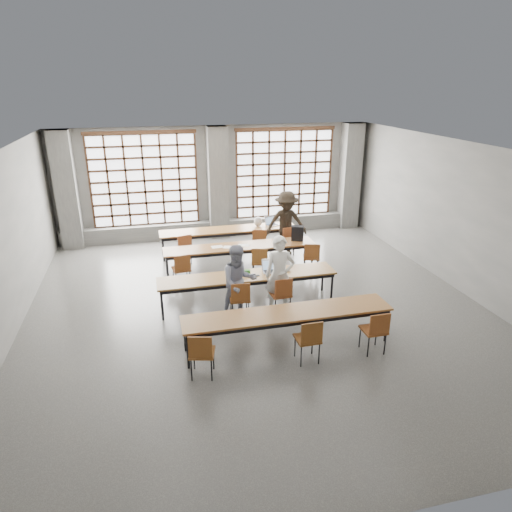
# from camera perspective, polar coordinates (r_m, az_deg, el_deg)

# --- Properties ---
(floor) EXTENTS (11.00, 11.00, 0.00)m
(floor) POSITION_cam_1_polar(r_m,az_deg,el_deg) (10.36, 0.15, -6.44)
(floor) COLOR #4F4F4C
(floor) RESTS_ON ground
(ceiling) EXTENTS (11.00, 11.00, 0.00)m
(ceiling) POSITION_cam_1_polar(r_m,az_deg,el_deg) (9.27, 0.17, 13.10)
(ceiling) COLOR silver
(ceiling) RESTS_ON floor
(wall_back) EXTENTS (10.00, 0.00, 10.00)m
(wall_back) POSITION_cam_1_polar(r_m,az_deg,el_deg) (14.89, -4.96, 9.28)
(wall_back) COLOR #5E5E5C
(wall_back) RESTS_ON floor
(wall_front) EXTENTS (10.00, 0.00, 10.00)m
(wall_front) POSITION_cam_1_polar(r_m,az_deg,el_deg) (5.08, 15.83, -16.74)
(wall_front) COLOR #5E5E5C
(wall_front) RESTS_ON floor
(wall_right) EXTENTS (0.00, 11.00, 11.00)m
(wall_right) POSITION_cam_1_polar(r_m,az_deg,el_deg) (11.85, 24.42, 4.34)
(wall_right) COLOR #5E5E5C
(wall_right) RESTS_ON floor
(column_left) EXTENTS (0.60, 0.55, 3.50)m
(column_left) POSITION_cam_1_polar(r_m,az_deg,el_deg) (14.64, -22.60, 7.53)
(column_left) COLOR #51514E
(column_left) RESTS_ON floor
(column_mid) EXTENTS (0.60, 0.55, 3.50)m
(column_mid) POSITION_cam_1_polar(r_m,az_deg,el_deg) (14.62, -4.79, 9.06)
(column_mid) COLOR #51514E
(column_mid) RESTS_ON floor
(column_right) EXTENTS (0.60, 0.55, 3.50)m
(column_right) POSITION_cam_1_polar(r_m,az_deg,el_deg) (15.93, 11.64, 9.71)
(column_right) COLOR #51514E
(column_right) RESTS_ON floor
(window_left) EXTENTS (3.32, 0.12, 3.00)m
(window_left) POSITION_cam_1_polar(r_m,az_deg,el_deg) (14.62, -13.78, 9.13)
(window_left) COLOR white
(window_left) RESTS_ON wall_back
(window_right) EXTENTS (3.32, 0.12, 3.00)m
(window_right) POSITION_cam_1_polar(r_m,az_deg,el_deg) (15.28, 3.56, 10.20)
(window_right) COLOR white
(window_right) RESTS_ON wall_back
(sill_ledge) EXTENTS (9.80, 0.35, 0.50)m
(sill_ledge) POSITION_cam_1_polar(r_m,az_deg,el_deg) (15.08, -4.66, 3.54)
(sill_ledge) COLOR #51514E
(sill_ledge) RESTS_ON floor
(desk_row_a) EXTENTS (4.00, 0.70, 0.73)m
(desk_row_a) POSITION_cam_1_polar(r_m,az_deg,el_deg) (13.39, -3.44, 3.14)
(desk_row_a) COLOR brown
(desk_row_a) RESTS_ON floor
(desk_row_b) EXTENTS (4.00, 0.70, 0.73)m
(desk_row_b) POSITION_cam_1_polar(r_m,az_deg,el_deg) (12.01, -2.01, 1.02)
(desk_row_b) COLOR brown
(desk_row_b) RESTS_ON floor
(desk_row_c) EXTENTS (4.00, 0.70, 0.73)m
(desk_row_c) POSITION_cam_1_polar(r_m,az_deg,el_deg) (10.21, -1.06, -2.72)
(desk_row_c) COLOR brown
(desk_row_c) RESTS_ON floor
(desk_row_d) EXTENTS (4.00, 0.70, 0.73)m
(desk_row_d) POSITION_cam_1_polar(r_m,az_deg,el_deg) (8.67, 4.01, -7.38)
(desk_row_d) COLOR brown
(desk_row_d) RESTS_ON floor
(chair_back_left) EXTENTS (0.52, 0.52, 0.88)m
(chair_back_left) POSITION_cam_1_polar(r_m,az_deg,el_deg) (12.68, -9.04, 1.25)
(chair_back_left) COLOR brown
(chair_back_left) RESTS_ON floor
(chair_back_mid) EXTENTS (0.52, 0.52, 0.88)m
(chair_back_mid) POSITION_cam_1_polar(r_m,az_deg,el_deg) (13.00, 0.45, 2.03)
(chair_back_mid) COLOR brown
(chair_back_mid) RESTS_ON floor
(chair_back_right) EXTENTS (0.46, 0.47, 0.88)m
(chair_back_right) POSITION_cam_1_polar(r_m,az_deg,el_deg) (13.22, 3.96, 2.30)
(chair_back_right) COLOR brown
(chair_back_right) RESTS_ON floor
(chair_mid_left) EXTENTS (0.47, 0.48, 0.88)m
(chair_mid_left) POSITION_cam_1_polar(r_m,az_deg,el_deg) (11.28, -9.27, -1.34)
(chair_mid_left) COLOR brown
(chair_mid_left) RESTS_ON floor
(chair_mid_centre) EXTENTS (0.52, 0.52, 0.88)m
(chair_mid_centre) POSITION_cam_1_polar(r_m,az_deg,el_deg) (11.56, 0.47, -0.47)
(chair_mid_centre) COLOR brown
(chair_mid_centre) RESTS_ON floor
(chair_mid_right) EXTENTS (0.53, 0.53, 0.88)m
(chair_mid_right) POSITION_cam_1_polar(r_m,az_deg,el_deg) (11.96, 6.98, 0.12)
(chair_mid_right) COLOR brown
(chair_mid_right) RESTS_ON floor
(chair_front_left) EXTENTS (0.45, 0.46, 0.88)m
(chair_front_left) POSITION_cam_1_polar(r_m,az_deg,el_deg) (9.65, -2.01, -5.06)
(chair_front_left) COLOR brown
(chair_front_left) RESTS_ON floor
(chair_front_right) EXTENTS (0.46, 0.46, 0.88)m
(chair_front_right) POSITION_cam_1_polar(r_m,az_deg,el_deg) (9.86, 3.21, -4.50)
(chair_front_right) COLOR brown
(chair_front_right) RESTS_ON floor
(chair_near_left) EXTENTS (0.51, 0.51, 0.88)m
(chair_near_left) POSITION_cam_1_polar(r_m,az_deg,el_deg) (7.90, -6.84, -11.70)
(chair_near_left) COLOR brown
(chair_near_left) RESTS_ON floor
(chair_near_mid) EXTENTS (0.43, 0.43, 0.88)m
(chair_near_mid) POSITION_cam_1_polar(r_m,az_deg,el_deg) (8.28, 6.66, -10.00)
(chair_near_mid) COLOR brown
(chair_near_mid) RESTS_ON floor
(chair_near_right) EXTENTS (0.42, 0.43, 0.88)m
(chair_near_right) POSITION_cam_1_polar(r_m,az_deg,el_deg) (8.77, 14.76, -8.70)
(chair_near_right) COLOR brown
(chair_near_right) RESTS_ON floor
(student_male) EXTENTS (0.72, 0.56, 1.75)m
(student_male) POSITION_cam_1_polar(r_m,az_deg,el_deg) (9.83, 2.99, -2.41)
(student_male) COLOR white
(student_male) RESTS_ON floor
(student_female) EXTENTS (0.83, 0.67, 1.63)m
(student_female) POSITION_cam_1_polar(r_m,az_deg,el_deg) (9.65, -2.15, -3.25)
(student_female) COLOR navy
(student_female) RESTS_ON floor
(student_back) EXTENTS (1.26, 0.79, 1.87)m
(student_back) POSITION_cam_1_polar(r_m,az_deg,el_deg) (13.21, 3.79, 4.11)
(student_back) COLOR black
(student_back) RESTS_ON floor
(laptop_front) EXTENTS (0.38, 0.33, 0.26)m
(laptop_front) POSITION_cam_1_polar(r_m,az_deg,el_deg) (10.38, 1.79, -1.55)
(laptop_front) COLOR #B1B1B6
(laptop_front) RESTS_ON desk_row_c
(laptop_back) EXTENTS (0.45, 0.42, 0.26)m
(laptop_back) POSITION_cam_1_polar(r_m,az_deg,el_deg) (13.73, 1.94, 4.18)
(laptop_back) COLOR #AEADB2
(laptop_back) RESTS_ON desk_row_a
(mouse) EXTENTS (0.11, 0.08, 0.04)m
(mouse) POSITION_cam_1_polar(r_m,az_deg,el_deg) (10.39, 4.08, -1.83)
(mouse) COLOR white
(mouse) RESTS_ON desk_row_c
(green_box) EXTENTS (0.26, 0.11, 0.09)m
(green_box) POSITION_cam_1_polar(r_m,az_deg,el_deg) (10.23, -1.43, -2.01)
(green_box) COLOR #368C2D
(green_box) RESTS_ON desk_row_c
(phone) EXTENTS (0.14, 0.08, 0.01)m
(phone) POSITION_cam_1_polar(r_m,az_deg,el_deg) (10.13, 0.06, -2.47)
(phone) COLOR black
(phone) RESTS_ON desk_row_c
(paper_sheet_a) EXTENTS (0.31, 0.24, 0.00)m
(paper_sheet_a) POSITION_cam_1_polar(r_m,az_deg,el_deg) (11.94, -4.88, 1.16)
(paper_sheet_a) COLOR white
(paper_sheet_a) RESTS_ON desk_row_b
(paper_sheet_b) EXTENTS (0.35, 0.29, 0.00)m
(paper_sheet_b) POSITION_cam_1_polar(r_m,az_deg,el_deg) (11.89, -3.38, 1.12)
(paper_sheet_b) COLOR white
(paper_sheet_b) RESTS_ON desk_row_b
(paper_sheet_c) EXTENTS (0.34, 0.28, 0.00)m
(paper_sheet_c) POSITION_cam_1_polar(r_m,az_deg,el_deg) (12.01, -1.55, 1.35)
(paper_sheet_c) COLOR white
(paper_sheet_c) RESTS_ON desk_row_b
(backpack) EXTENTS (0.37, 0.31, 0.40)m
(backpack) POSITION_cam_1_polar(r_m,az_deg,el_deg) (12.37, 5.21, 2.85)
(backpack) COLOR black
(backpack) RESTS_ON desk_row_b
(plastic_bag) EXTENTS (0.31, 0.27, 0.29)m
(plastic_bag) POSITION_cam_1_polar(r_m,az_deg,el_deg) (13.55, 0.26, 4.32)
(plastic_bag) COLOR silver
(plastic_bag) RESTS_ON desk_row_a
(red_pouch) EXTENTS (0.21, 0.10, 0.06)m
(red_pouch) POSITION_cam_1_polar(r_m,az_deg,el_deg) (7.98, -6.76, -11.61)
(red_pouch) COLOR #AF1527
(red_pouch) RESTS_ON chair_near_left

